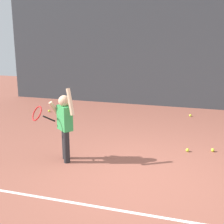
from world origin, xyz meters
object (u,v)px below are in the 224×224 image
object	(u,v)px
tennis_ball_7	(187,150)
tennis_ball_6	(213,150)
tennis_ball_0	(190,115)
tennis_ball_2	(49,111)
tennis_player	(64,122)

from	to	relation	value
tennis_ball_7	tennis_ball_6	bearing A→B (deg)	16.83
tennis_ball_0	tennis_ball_7	world-z (taller)	same
tennis_ball_2	tennis_ball_0	bearing A→B (deg)	9.75
tennis_ball_6	tennis_ball_7	size ratio (longest dim) A/B	1.00
tennis_ball_6	tennis_player	bearing A→B (deg)	-154.40
tennis_player	tennis_ball_7	world-z (taller)	tennis_player
tennis_ball_6	tennis_ball_2	bearing A→B (deg)	157.37
tennis_ball_0	tennis_ball_7	bearing A→B (deg)	-87.88
tennis_ball_2	tennis_ball_7	bearing A→B (deg)	-26.55
tennis_player	tennis_ball_0	distance (m)	4.37
tennis_ball_0	tennis_ball_6	distance (m)	2.66
tennis_ball_2	tennis_ball_7	world-z (taller)	same
tennis_player	tennis_ball_0	world-z (taller)	tennis_player
tennis_ball_2	tennis_ball_7	size ratio (longest dim) A/B	1.00
tennis_ball_0	tennis_ball_6	size ratio (longest dim) A/B	1.00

